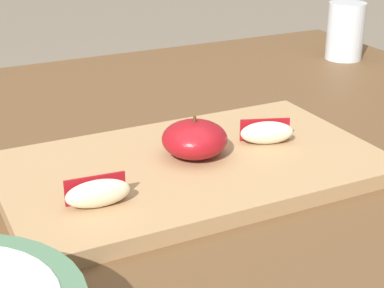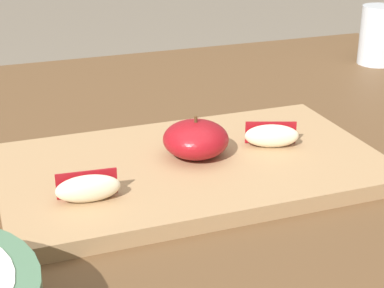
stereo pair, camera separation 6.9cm
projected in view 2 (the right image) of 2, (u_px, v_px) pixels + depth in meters
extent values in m
cube|color=brown|center=(144.00, 164.00, 0.77)|extent=(1.25, 0.93, 0.03)
cube|color=brown|center=(333.00, 206.00, 1.45)|extent=(0.06, 0.06, 0.72)
cube|color=#A37F56|center=(192.00, 167.00, 0.71)|extent=(0.43, 0.25, 0.02)
ellipsoid|color=maroon|center=(196.00, 139.00, 0.71)|extent=(0.08, 0.08, 0.04)
cylinder|color=#4C3319|center=(196.00, 121.00, 0.70)|extent=(0.00, 0.00, 0.01)
ellipsoid|color=beige|center=(88.00, 189.00, 0.61)|extent=(0.07, 0.03, 0.03)
cube|color=maroon|center=(87.00, 183.00, 0.62)|extent=(0.06, 0.01, 0.03)
ellipsoid|color=beige|center=(272.00, 136.00, 0.73)|extent=(0.07, 0.04, 0.03)
cube|color=maroon|center=(271.00, 132.00, 0.74)|extent=(0.06, 0.02, 0.03)
cylinder|color=silver|center=(379.00, 35.00, 1.12)|extent=(0.07, 0.07, 0.10)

